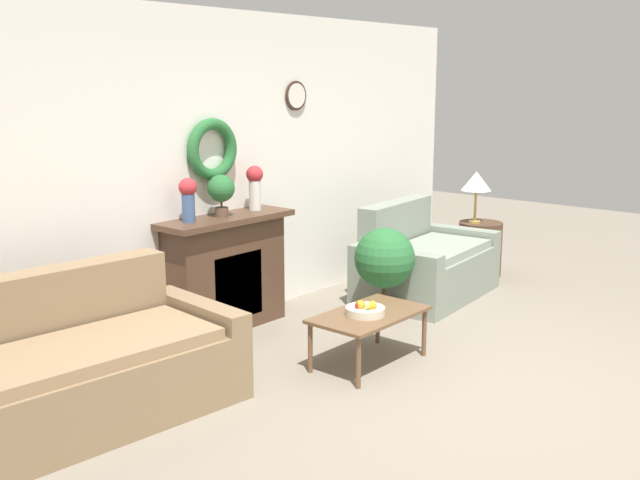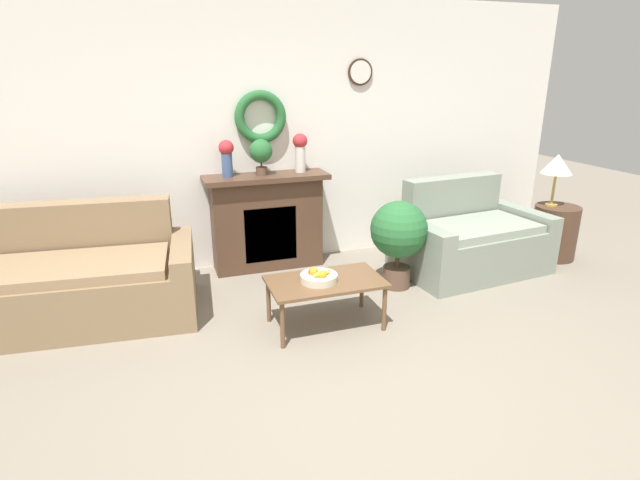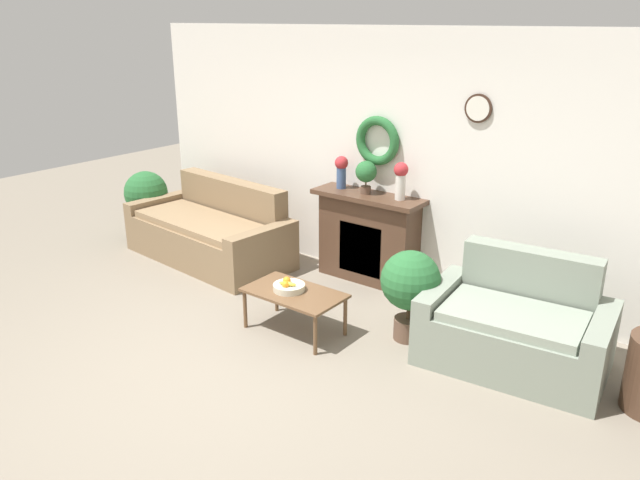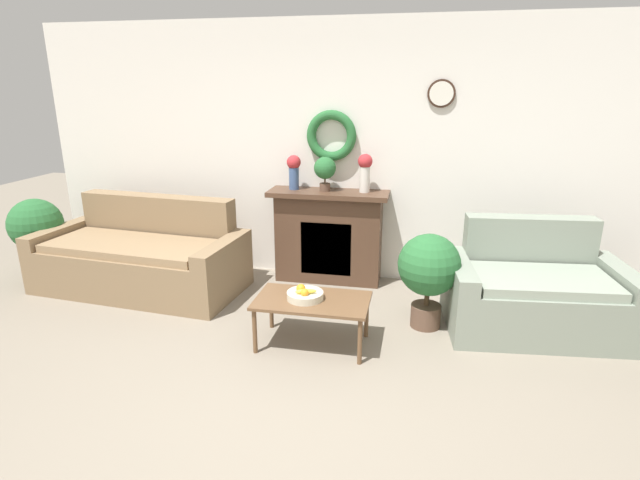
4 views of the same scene
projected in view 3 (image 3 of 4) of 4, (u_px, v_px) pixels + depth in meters
The scene contains 12 objects.
ground_plane at pixel (211, 382), 5.03m from camera, with size 16.00×16.00×0.00m, color gray.
wall_back at pixel (393, 159), 6.61m from camera, with size 6.80×0.16×2.70m.
fireplace at pixel (368, 237), 6.83m from camera, with size 1.25×0.41×0.99m.
couch_left at pixel (211, 233), 7.51m from camera, with size 2.18×1.16×0.92m.
loveseat_right at pixel (516, 328), 5.21m from camera, with size 1.57×1.07×0.92m.
coffee_table at pixel (294, 296), 5.72m from camera, with size 0.92×0.53×0.40m.
fruit_bowl at pixel (289, 286), 5.72m from camera, with size 0.30×0.30×0.12m.
vase_on_mantel_left at pixel (341, 170), 6.81m from camera, with size 0.15×0.15×0.36m.
vase_on_mantel_right at pixel (401, 178), 6.37m from camera, with size 0.15×0.15×0.39m.
potted_plant_on_mantel at pixel (366, 173), 6.60m from camera, with size 0.23×0.23×0.35m.
potted_plant_floor_by_couch at pixel (146, 195), 8.20m from camera, with size 0.57×0.57×0.88m.
potted_plant_floor_by_loveseat at pixel (410, 284), 5.53m from camera, with size 0.54×0.54×0.85m.
Camera 3 is at (3.35, -2.91, 2.78)m, focal length 35.00 mm.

